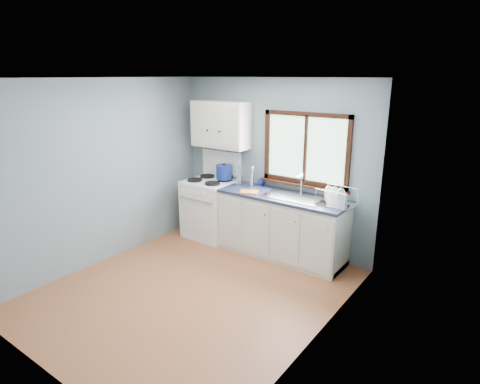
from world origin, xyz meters
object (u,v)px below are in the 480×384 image
Objects in this scene: stockpot at (224,172)px; skillet at (225,177)px; gas_range at (211,207)px; sink at (294,201)px; base_cabinets at (281,229)px; dish_rack at (336,200)px; thermos at (251,176)px; utensil_crock at (239,180)px.

skillet is at bearing 97.14° from stockpot.
gas_range reaches higher than sink.
dish_rack is (0.78, 0.01, 0.57)m from base_cabinets.
base_cabinets is 1.27m from skillet.
stockpot is 0.65× the size of dish_rack.
sink is 2.64× the size of thermos.
utensil_crock reaches higher than sink.
dish_rack is at bearing -2.75° from stockpot.
sink is at bearing 0.71° from gas_range.
dish_rack reaches higher than skillet.
stockpot reaches higher than base_cabinets.
utensil_crock is (-1.00, 0.09, 0.13)m from sink.
base_cabinets is 5.82× the size of thermos.
sink reaches higher than dish_rack.
gas_range reaches higher than base_cabinets.
thermos is (0.52, 0.00, 0.01)m from stockpot.
thermos is (0.70, 0.13, 0.59)m from gas_range.
base_cabinets is 3.90× the size of dish_rack.
sink is at bearing -7.81° from thermos.
base_cabinets is at bearing 0.82° from gas_range.
sink is 2.17× the size of skillet.
sink is at bearing -15.80° from skillet.
skillet is (-1.31, 0.14, 0.13)m from sink.
dish_rack is at bearing 1.08° from base_cabinets.
thermos is at bearing 172.19° from sink.
utensil_crock reaches higher than thermos.
gas_range reaches higher than skillet.
utensil_crock is at bearing -175.27° from thermos.
thermos is 1.39m from dish_rack.
stockpot is at bearing -92.45° from skillet.
thermos is at bearing 4.73° from utensil_crock.
sink is at bearing -5.09° from utensil_crock.
stockpot is 0.31m from utensil_crock.
gas_range is 4.44× the size of stockpot.
sink is at bearing -4.67° from stockpot.
gas_range is 0.70m from utensil_crock.
gas_range is at bearing -147.59° from skillet.
thermos is (-0.60, 0.11, 0.67)m from base_cabinets.
sink is 2.40× the size of utensil_crock.
stockpot reaches higher than skillet.
sink is 1.32m from stockpot.
sink is 1.01m from utensil_crock.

